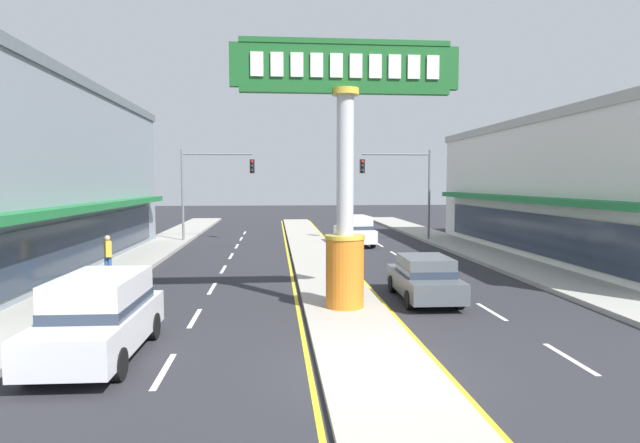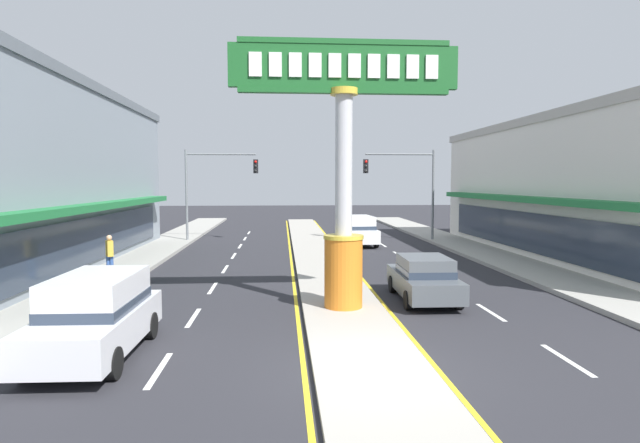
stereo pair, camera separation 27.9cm
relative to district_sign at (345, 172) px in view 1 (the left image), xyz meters
The scene contains 13 objects.
ground_plane 6.83m from the district_sign, 90.00° to the right, with size 160.00×160.00×0.00m, color #28282D.
median_strip 13.45m from the district_sign, 90.00° to the left, with size 2.54×52.00×0.14m, color #A39E93.
sidewalk_left 14.88m from the district_sign, 131.06° to the left, with size 2.99×60.00×0.18m, color #9E9B93.
sidewalk_right 14.88m from the district_sign, 48.94° to the left, with size 2.99×60.00×0.18m, color #9E9B93.
lane_markings 12.20m from the district_sign, 90.00° to the left, with size 9.28×52.00×0.01m.
district_sign is the anchor object (origin of this frame).
storefront_right 18.30m from the district_sign, 35.06° to the left, with size 9.49×24.59×7.44m.
traffic_light_left_side 20.51m from the district_sign, 108.48° to the left, with size 4.86×0.46×6.20m.
traffic_light_right_side 19.75m from the district_sign, 70.77° to the left, with size 4.86×0.46×6.20m.
suv_near_right_lane 17.59m from the district_sign, 80.25° to the left, with size 2.17×4.70×1.90m.
suv_far_right_lane 8.04m from the district_sign, 148.40° to the right, with size 2.04×4.64×1.90m.
sedan_near_left_lane 4.79m from the district_sign, 23.66° to the left, with size 1.91×4.34×1.53m.
pedestrian_near_kerb 10.75m from the district_sign, 149.08° to the left, with size 0.39×0.46×1.76m.
Camera 1 is at (-2.18, -10.87, 4.05)m, focal length 29.51 mm.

